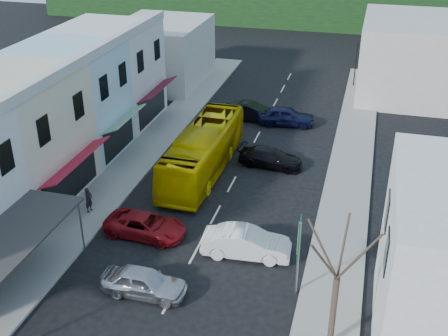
% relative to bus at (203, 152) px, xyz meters
% --- Properties ---
extents(ground, '(120.00, 120.00, 0.00)m').
position_rel_bus_xyz_m(ground, '(2.35, -9.25, -1.55)').
color(ground, black).
rests_on(ground, ground).
extents(sidewalk_left, '(3.00, 52.00, 0.15)m').
position_rel_bus_xyz_m(sidewalk_left, '(-5.15, 0.75, -1.48)').
color(sidewalk_left, gray).
rests_on(sidewalk_left, ground).
extents(sidewalk_right, '(3.00, 52.00, 0.15)m').
position_rel_bus_xyz_m(sidewalk_right, '(9.85, 0.75, -1.48)').
color(sidewalk_right, gray).
rests_on(sidewalk_right, ground).
extents(shopfront_row, '(8.25, 30.00, 8.00)m').
position_rel_bus_xyz_m(shopfront_row, '(-10.15, -4.25, 2.45)').
color(shopfront_row, silver).
rests_on(shopfront_row, ground).
extents(distant_block_left, '(8.00, 10.00, 6.00)m').
position_rel_bus_xyz_m(distant_block_left, '(-9.65, 17.75, 1.45)').
color(distant_block_left, '#B7B2A8').
rests_on(distant_block_left, ground).
extents(distant_block_right, '(8.00, 12.00, 7.00)m').
position_rel_bus_xyz_m(distant_block_right, '(13.35, 20.75, 1.95)').
color(distant_block_right, '#B7B2A8').
rests_on(distant_block_right, ground).
extents(bus, '(2.63, 11.63, 3.10)m').
position_rel_bus_xyz_m(bus, '(0.00, 0.00, 0.00)').
color(bus, '#D8B402').
rests_on(bus, ground).
extents(car_silver, '(4.41, 1.82, 1.40)m').
position_rel_bus_xyz_m(car_silver, '(1.01, -13.20, -0.85)').
color(car_silver, '#B8B8BD').
rests_on(car_silver, ground).
extents(car_white, '(4.53, 2.14, 1.40)m').
position_rel_bus_xyz_m(car_white, '(5.08, -8.78, -0.85)').
color(car_white, silver).
rests_on(car_white, ground).
extents(car_red, '(4.70, 2.17, 1.40)m').
position_rel_bus_xyz_m(car_red, '(-0.88, -8.40, -0.85)').
color(car_red, maroon).
rests_on(car_red, ground).
extents(car_black_near, '(4.64, 2.21, 1.40)m').
position_rel_bus_xyz_m(car_black_near, '(4.33, 2.06, -0.85)').
color(car_black_near, black).
rests_on(car_black_near, ground).
extents(car_navy_mid, '(4.56, 2.24, 1.40)m').
position_rel_bus_xyz_m(car_navy_mid, '(4.11, 9.81, -0.85)').
color(car_navy_mid, black).
rests_on(car_navy_mid, ground).
extents(car_black_far, '(4.41, 1.82, 1.40)m').
position_rel_bus_xyz_m(car_black_far, '(1.02, 10.12, -0.85)').
color(car_black_far, black).
rests_on(car_black_far, ground).
extents(pedestrian_left, '(0.50, 0.66, 1.70)m').
position_rel_bus_xyz_m(pedestrian_left, '(-5.09, -7.06, -0.55)').
color(pedestrian_left, black).
rests_on(pedestrian_left, sidewalk_left).
extents(direction_sign, '(0.56, 1.89, 4.11)m').
position_rel_bus_xyz_m(direction_sign, '(8.15, -11.23, 0.50)').
color(direction_sign, '#065220').
rests_on(direction_sign, ground).
extents(street_tree, '(2.61, 2.61, 7.32)m').
position_rel_bus_xyz_m(street_tree, '(10.10, -14.30, 2.11)').
color(street_tree, '#32251C').
rests_on(street_tree, ground).
extents(traffic_signal, '(0.59, 0.96, 4.43)m').
position_rel_bus_xyz_m(traffic_signal, '(8.95, 21.20, 0.66)').
color(traffic_signal, black).
rests_on(traffic_signal, ground).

